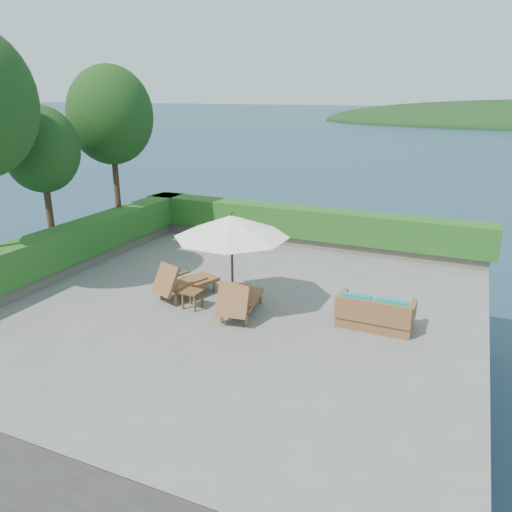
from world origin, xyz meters
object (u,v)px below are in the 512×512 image
at_px(lounge_left, 183,282).
at_px(wicker_loveseat, 375,314).
at_px(lounge_right, 240,299).
at_px(patio_umbrella, 232,227).
at_px(side_table, 192,294).

height_order(lounge_left, wicker_loveseat, lounge_left).
bearing_deg(wicker_loveseat, lounge_left, -177.09).
bearing_deg(lounge_right, lounge_left, 157.07).
distance_m(patio_umbrella, lounge_left, 2.27).
bearing_deg(side_table, patio_umbrella, 22.04).
height_order(patio_umbrella, lounge_right, patio_umbrella).
height_order(patio_umbrella, wicker_loveseat, patio_umbrella).
relative_size(lounge_left, lounge_right, 1.02).
bearing_deg(side_table, wicker_loveseat, 9.89).
bearing_deg(wicker_loveseat, patio_umbrella, -173.46).
relative_size(patio_umbrella, wicker_loveseat, 2.15).
bearing_deg(lounge_right, side_table, 174.00).
distance_m(side_table, wicker_loveseat, 4.44).
distance_m(patio_umbrella, side_table, 2.00).
distance_m(patio_umbrella, lounge_right, 1.74).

